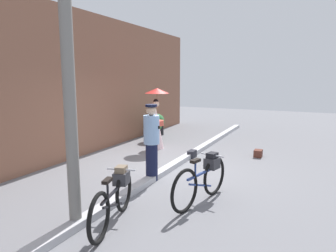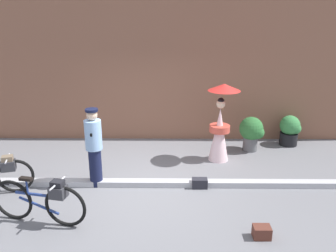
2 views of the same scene
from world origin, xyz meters
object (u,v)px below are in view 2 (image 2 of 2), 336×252
Objects in this scene: potted_plant_by_door at (252,131)px; backpack_spare at (262,232)px; person_officer at (94,146)px; person_with_parasol at (220,124)px; backpack_on_pavement at (200,183)px; potted_plant_small at (290,130)px; bicycle_near_officer at (42,200)px.

potted_plant_by_door is 3.78m from backpack_spare.
person_officer is 0.88× the size of person_with_parasol.
person_with_parasol is 5.99× the size of backpack_on_pavement.
person_with_parasol is at bearing 26.14° from person_officer.
backpack_spare is at bearing -99.45° from potted_plant_by_door.
person_with_parasol reaches higher than person_officer.
potted_plant_by_door is 1.20m from potted_plant_small.
bicycle_near_officer reaches higher than backpack_on_pavement.
potted_plant_small is 4.48m from backpack_spare.
backpack_spare reaches higher than backpack_on_pavement.
bicycle_near_officer is 0.91× the size of person_with_parasol.
person_officer is 2.01× the size of potted_plant_small.
potted_plant_small is (4.77, 2.36, -0.45)m from person_officer.
backpack_spare is (3.03, -1.76, -0.78)m from person_officer.
person_officer reaches higher than potted_plant_small.
backpack_spare is at bearing -84.56° from person_with_parasol.
backpack_on_pavement is (-1.49, -2.04, -0.42)m from potted_plant_by_door.
person_officer is at bearing 177.39° from backpack_on_pavement.
backpack_spare is at bearing -62.26° from backpack_on_pavement.
backpack_spare is at bearing -5.93° from bicycle_near_officer.
bicycle_near_officer is at bearing -140.89° from person_with_parasol.
bicycle_near_officer is 2.08× the size of potted_plant_small.
person_with_parasol is at bearing 39.11° from bicycle_near_officer.
bicycle_near_officer is 3.67m from backpack_spare.
backpack_on_pavement is (-0.58, -1.44, -0.82)m from person_with_parasol.
potted_plant_small reaches higher than backpack_on_pavement.
backpack_spare is at bearing -112.94° from potted_plant_small.
person_officer is 3.04m from person_with_parasol.
potted_plant_by_door reaches higher than bicycle_near_officer.
potted_plant_by_door is 3.23× the size of backpack_spare.
potted_plant_small is (1.13, 0.41, -0.09)m from potted_plant_by_door.
backpack_spare is (-1.74, -4.11, -0.33)m from potted_plant_small.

